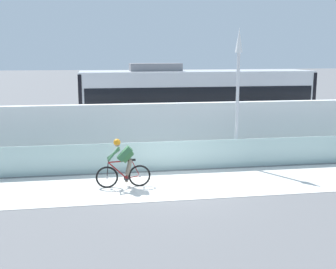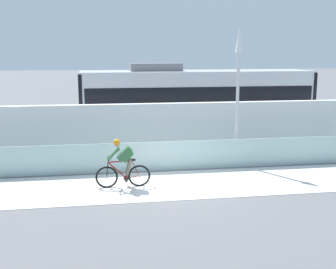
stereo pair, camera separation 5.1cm
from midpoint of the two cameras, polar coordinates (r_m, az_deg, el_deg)
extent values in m
plane|color=slate|center=(14.53, 0.35, -6.58)|extent=(200.00, 200.00, 0.00)
cube|color=silver|center=(14.52, 0.35, -6.56)|extent=(32.00, 3.20, 0.01)
cube|color=silver|center=(16.15, -0.76, -2.83)|extent=(32.00, 0.05, 1.08)
cube|color=white|center=(17.77, -1.64, 0.40)|extent=(32.00, 0.36, 2.29)
cube|color=#595654|center=(20.40, -2.57, -1.54)|extent=(32.00, 0.08, 0.01)
cube|color=#595654|center=(21.80, -3.02, -0.75)|extent=(32.00, 0.08, 0.01)
cube|color=silver|center=(21.22, 3.79, 4.11)|extent=(11.00, 2.50, 3.10)
cube|color=black|center=(21.18, 3.80, 5.05)|extent=(10.56, 2.54, 1.04)
cube|color=orange|center=(21.42, 3.75, 0.47)|extent=(10.78, 2.53, 0.28)
cube|color=slate|center=(20.73, -1.55, 8.77)|extent=(2.40, 1.10, 0.36)
cube|color=#232326|center=(20.94, -5.68, -0.27)|extent=(1.40, 1.88, 0.20)
cylinder|color=black|center=(20.25, -5.54, -0.82)|extent=(0.60, 0.10, 0.60)
cylinder|color=black|center=(21.65, -5.81, -0.07)|extent=(0.60, 0.10, 0.60)
cube|color=#232326|center=(22.50, 12.50, 0.29)|extent=(1.40, 1.88, 0.20)
cylinder|color=black|center=(21.86, 13.19, -0.20)|extent=(0.60, 0.10, 0.60)
cylinder|color=black|center=(23.17, 11.84, 0.46)|extent=(0.60, 0.10, 0.60)
cube|color=black|center=(20.67, -11.11, 3.76)|extent=(0.16, 2.54, 2.94)
cube|color=black|center=(23.08, 17.12, 4.19)|extent=(0.16, 2.54, 2.94)
torus|color=black|center=(14.23, -7.89, -5.54)|extent=(0.72, 0.06, 0.72)
cylinder|color=#99999E|center=(14.23, -7.89, -5.54)|extent=(0.07, 0.10, 0.07)
torus|color=black|center=(14.29, -3.66, -5.39)|extent=(0.72, 0.06, 0.72)
cylinder|color=#99999E|center=(14.29, -3.66, -5.39)|extent=(0.07, 0.10, 0.07)
cylinder|color=maroon|center=(14.19, -6.54, -4.66)|extent=(0.60, 0.04, 0.58)
cylinder|color=maroon|center=(14.20, -5.02, -4.55)|extent=(0.22, 0.04, 0.59)
cylinder|color=maroon|center=(14.12, -6.20, -3.51)|extent=(0.76, 0.04, 0.07)
cylinder|color=maroon|center=(14.28, -4.51, -5.53)|extent=(0.43, 0.03, 0.09)
cylinder|color=maroon|center=(14.21, -4.16, -4.40)|extent=(0.27, 0.02, 0.53)
cylinder|color=black|center=(14.17, -7.81, -4.58)|extent=(0.08, 0.03, 0.49)
cube|color=black|center=(14.13, -4.67, -3.32)|extent=(0.24, 0.10, 0.05)
cylinder|color=black|center=(14.08, -7.74, -3.22)|extent=(0.03, 0.58, 0.03)
cylinder|color=#262628|center=(14.28, -5.36, -5.68)|extent=(0.18, 0.02, 0.18)
cube|color=#33663F|center=(14.07, -5.58, -2.50)|extent=(0.50, 0.28, 0.51)
cube|color=#336638|center=(14.09, -5.20, -2.85)|extent=(0.38, 0.30, 0.38)
sphere|color=#997051|center=(13.98, -6.59, -1.15)|extent=(0.20, 0.20, 0.20)
sphere|color=orange|center=(13.97, -6.59, -1.01)|extent=(0.23, 0.23, 0.23)
cylinder|color=#33663F|center=(14.05, -7.04, -2.51)|extent=(0.44, 0.41, 0.41)
cylinder|color=#33663F|center=(14.05, -7.04, -2.51)|extent=(0.44, 0.41, 0.41)
cylinder|color=#726656|center=(14.21, -5.10, -4.72)|extent=(0.29, 0.33, 0.80)
cylinder|color=#726656|center=(14.18, -5.10, -4.18)|extent=(0.29, 0.33, 0.54)
cylinder|color=gray|center=(17.21, 8.89, -3.62)|extent=(0.24, 0.24, 0.20)
cylinder|color=silver|center=(16.83, 9.09, 3.33)|extent=(0.12, 0.12, 4.20)
cone|color=white|center=(16.70, 9.35, 12.04)|extent=(0.28, 0.28, 0.90)
camera|label=1|loc=(0.03, -89.91, 0.02)|focal=46.77mm
camera|label=2|loc=(0.03, 90.09, -0.02)|focal=46.77mm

